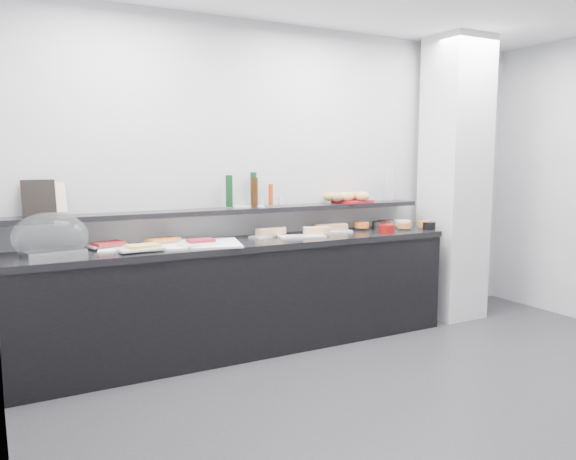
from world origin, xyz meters
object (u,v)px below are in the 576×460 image
cloche_base (54,252)px  carafe (389,186)px  condiment_tray (249,206)px  sandwich_plate_mid (302,236)px  bread_tray (353,201)px  framed_print (39,198)px

cloche_base → carafe: carafe is taller
condiment_tray → sandwich_plate_mid: bearing=-13.8°
bread_tray → condiment_tray: bearing=161.2°
framed_print → bread_tray: framed_print is taller
cloche_base → sandwich_plate_mid: size_ratio=0.98×
bread_tray → carafe: carafe is taller
framed_print → bread_tray: (2.67, -0.05, -0.12)m
cloche_base → sandwich_plate_mid: cloche_base is taller
framed_print → condiment_tray: bearing=-2.5°
framed_print → condiment_tray: framed_print is taller
sandwich_plate_mid → condiment_tray: bearing=159.8°
cloche_base → framed_print: framed_print is taller
sandwich_plate_mid → condiment_tray: condiment_tray is taller
carafe → framed_print: bearing=178.6°
sandwich_plate_mid → condiment_tray: 0.51m
framed_print → condiment_tray: (1.62, -0.03, -0.12)m
sandwich_plate_mid → condiment_tray: (-0.37, 0.25, 0.25)m
cloche_base → framed_print: 0.43m
framed_print → carafe: (3.07, -0.08, 0.02)m
cloche_base → sandwich_plate_mid: (1.93, -0.06, -0.01)m
framed_print → condiment_tray: 1.62m
sandwich_plate_mid → carafe: carafe is taller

